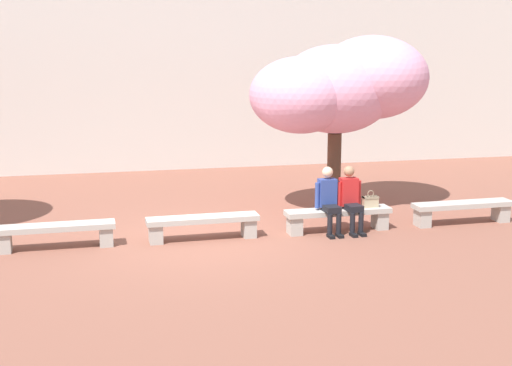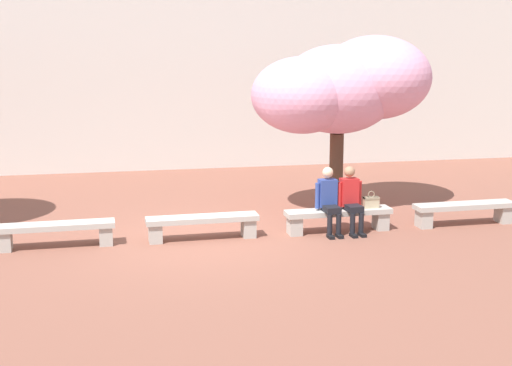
{
  "view_description": "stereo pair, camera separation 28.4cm",
  "coord_description": "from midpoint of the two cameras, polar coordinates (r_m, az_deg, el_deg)",
  "views": [
    {
      "loc": [
        -1.86,
        -12.83,
        3.74
      ],
      "look_at": [
        1.07,
        0.2,
        1.0
      ],
      "focal_mm": 50.0,
      "sensor_mm": 36.0,
      "label": 1
    },
    {
      "loc": [
        -1.59,
        -12.89,
        3.74
      ],
      "look_at": [
        1.07,
        0.2,
        1.0
      ],
      "focal_mm": 50.0,
      "sensor_mm": 36.0,
      "label": 2
    }
  ],
  "objects": [
    {
      "name": "handbag",
      "position": [
        14.18,
        9.77,
        -1.45
      ],
      "size": [
        0.3,
        0.15,
        0.34
      ],
      "color": "tan",
      "rests_on": "stone_bench_near_east"
    },
    {
      "name": "stone_bench_near_east",
      "position": [
        14.01,
        7.19,
        -2.66
      ],
      "size": [
        2.12,
        0.46,
        0.45
      ],
      "color": "#ADA89E",
      "rests_on": "ground"
    },
    {
      "name": "person_seated_right",
      "position": [
        13.95,
        8.18,
        -1.12
      ],
      "size": [
        0.51,
        0.71,
        1.29
      ],
      "color": "black",
      "rests_on": "ground"
    },
    {
      "name": "stone_bench_center",
      "position": [
        13.42,
        -3.7,
        -3.23
      ],
      "size": [
        2.12,
        0.46,
        0.45
      ],
      "color": "#ADA89E",
      "rests_on": "ground"
    },
    {
      "name": "ground_plane",
      "position": [
        13.5,
        -3.68,
        -4.51
      ],
      "size": [
        100.0,
        100.0,
        0.0
      ],
      "primitive_type": "plane",
      "color": "brown"
    },
    {
      "name": "cherry_tree_main",
      "position": [
        15.57,
        7.44,
        7.64
      ],
      "size": [
        3.96,
        2.55,
        3.79
      ],
      "color": "#513828",
      "rests_on": "ground"
    },
    {
      "name": "building_facade",
      "position": [
        22.28,
        -7.22,
        13.75
      ],
      "size": [
        28.0,
        4.0,
        9.23
      ],
      "primitive_type": "cube",
      "color": "beige",
      "rests_on": "ground"
    },
    {
      "name": "stone_bench_east_end",
      "position": [
        15.06,
        16.86,
        -2.07
      ],
      "size": [
        2.12,
        0.46,
        0.45
      ],
      "color": "#ADA89E",
      "rests_on": "ground"
    },
    {
      "name": "stone_bench_near_west",
      "position": [
        13.34,
        -15.15,
        -3.71
      ],
      "size": [
        2.12,
        0.46,
        0.45
      ],
      "color": "#ADA89E",
      "rests_on": "ground"
    },
    {
      "name": "person_seated_left",
      "position": [
        13.81,
        6.45,
        -1.21
      ],
      "size": [
        0.51,
        0.7,
        1.29
      ],
      "color": "black",
      "rests_on": "ground"
    }
  ]
}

